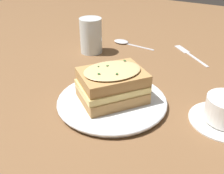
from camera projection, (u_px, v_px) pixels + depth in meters
name	position (u px, v px, depth m)	size (l,w,h in m)	color
ground_plane	(115.00, 111.00, 0.59)	(2.40, 2.40, 0.00)	brown
dinner_plate	(112.00, 101.00, 0.61)	(0.26, 0.26, 0.02)	white
sandwich	(112.00, 84.00, 0.59)	(0.17, 0.18, 0.08)	#B2844C
water_glass	(91.00, 36.00, 0.87)	(0.07, 0.07, 0.12)	silver
fork	(187.00, 53.00, 0.89)	(0.15, 0.14, 0.00)	silver
spoon	(123.00, 42.00, 0.97)	(0.16, 0.04, 0.01)	silver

